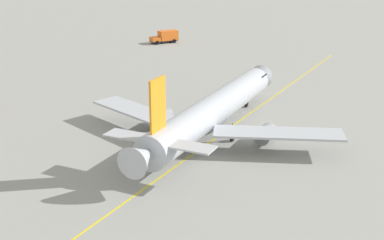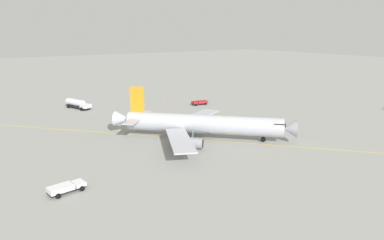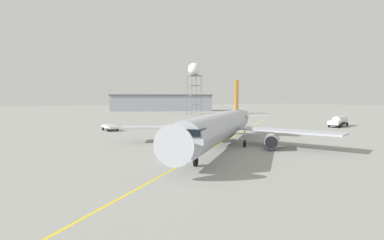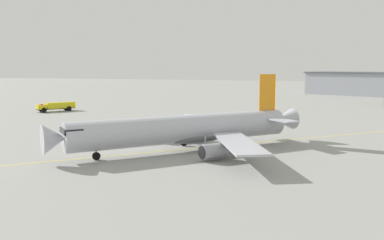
# 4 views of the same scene
# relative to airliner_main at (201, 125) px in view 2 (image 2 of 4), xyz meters

# --- Properties ---
(ground_plane) EXTENTS (600.00, 600.00, 0.00)m
(ground_plane) POSITION_rel_airliner_main_xyz_m (3.54, 1.72, -3.18)
(ground_plane) COLOR gray
(airliner_main) EXTENTS (31.98, 32.15, 11.36)m
(airliner_main) POSITION_rel_airliner_main_xyz_m (0.00, 0.00, 0.00)
(airliner_main) COLOR #B2B7C1
(airliner_main) RESTS_ON ground_plane
(pushback_tug_truck) EXTENTS (3.08, 5.63, 1.30)m
(pushback_tug_truck) POSITION_rel_airliner_main_xyz_m (-10.65, 32.32, -2.37)
(pushback_tug_truck) COLOR #232326
(pushback_tug_truck) RESTS_ON ground_plane
(ops_pickup_truck) EXTENTS (2.64, 5.48, 1.41)m
(ops_pickup_truck) POSITION_rel_airliner_main_xyz_m (30.14, -20.88, -2.37)
(ops_pickup_truck) COLOR #232326
(ops_pickup_truck) RESTS_ON ground_plane
(fuel_tanker_truck) EXTENTS (10.11, 5.78, 2.87)m
(fuel_tanker_truck) POSITION_rel_airliner_main_xyz_m (47.07, 14.22, -1.60)
(fuel_tanker_truck) COLOR #232326
(fuel_tanker_truck) RESTS_ON ground_plane
(taxiway_centreline) EXTENTS (90.46, 82.45, 0.01)m
(taxiway_centreline) POSITION_rel_airliner_main_xyz_m (0.35, 1.81, -3.17)
(taxiway_centreline) COLOR yellow
(taxiway_centreline) RESTS_ON ground_plane
(safety_cone_near) EXTENTS (0.36, 0.36, 0.55)m
(safety_cone_near) POSITION_rel_airliner_main_xyz_m (40.69, -13.95, -2.90)
(safety_cone_near) COLOR orange
(safety_cone_near) RESTS_ON ground_plane
(safety_cone_mid) EXTENTS (0.36, 0.36, 0.55)m
(safety_cone_mid) POSITION_rel_airliner_main_xyz_m (44.55, -15.23, -2.90)
(safety_cone_mid) COLOR orange
(safety_cone_mid) RESTS_ON ground_plane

